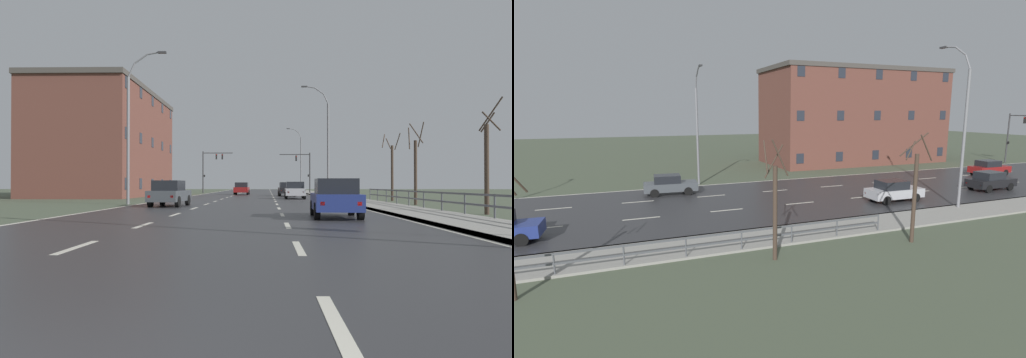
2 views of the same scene
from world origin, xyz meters
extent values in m
cube|color=#4C5642|center=(0.00, 48.00, -0.06)|extent=(160.00, 160.00, 0.12)
cube|color=#303033|center=(0.00, 60.00, 0.01)|extent=(14.00, 120.00, 0.02)
cube|color=beige|center=(-2.33, 7.40, 0.02)|extent=(0.16, 2.20, 0.01)
cube|color=beige|center=(-2.33, 12.80, 0.02)|extent=(0.16, 2.20, 0.01)
cube|color=beige|center=(-2.33, 18.20, 0.02)|extent=(0.16, 2.20, 0.01)
cube|color=beige|center=(-2.33, 23.60, 0.02)|extent=(0.16, 2.20, 0.01)
cube|color=beige|center=(-2.33, 29.00, 0.02)|extent=(0.16, 2.20, 0.01)
cube|color=beige|center=(-2.33, 34.40, 0.02)|extent=(0.16, 2.20, 0.01)
cube|color=beige|center=(-2.33, 39.80, 0.02)|extent=(0.16, 2.20, 0.01)
cube|color=beige|center=(-2.33, 45.20, 0.02)|extent=(0.16, 2.20, 0.01)
cube|color=beige|center=(-2.33, 50.60, 0.02)|extent=(0.16, 2.20, 0.01)
cube|color=beige|center=(-2.33, 56.00, 0.02)|extent=(0.16, 2.20, 0.01)
cube|color=beige|center=(-2.33, 61.40, 0.02)|extent=(0.16, 2.20, 0.01)
cube|color=beige|center=(-2.33, 66.80, 0.02)|extent=(0.16, 2.20, 0.01)
cube|color=beige|center=(-2.33, 72.20, 0.02)|extent=(0.16, 2.20, 0.01)
cube|color=beige|center=(-2.33, 77.60, 0.02)|extent=(0.16, 2.20, 0.01)
cube|color=beige|center=(-2.33, 83.00, 0.02)|extent=(0.16, 2.20, 0.01)
cube|color=beige|center=(-2.33, 88.40, 0.02)|extent=(0.16, 2.20, 0.01)
cube|color=beige|center=(-2.33, 93.80, 0.02)|extent=(0.16, 2.20, 0.01)
cube|color=beige|center=(-2.33, 99.20, 0.02)|extent=(0.16, 2.20, 0.01)
cube|color=beige|center=(-2.33, 104.60, 0.02)|extent=(0.16, 2.20, 0.01)
cube|color=beige|center=(-2.33, 110.00, 0.02)|extent=(0.16, 2.20, 0.01)
cube|color=beige|center=(-2.33, 115.40, 0.02)|extent=(0.16, 2.20, 0.01)
cube|color=beige|center=(2.33, 2.00, 0.02)|extent=(0.16, 2.20, 0.01)
cube|color=beige|center=(2.33, 7.40, 0.02)|extent=(0.16, 2.20, 0.01)
cube|color=beige|center=(2.33, 12.80, 0.02)|extent=(0.16, 2.20, 0.01)
cube|color=beige|center=(2.33, 18.20, 0.02)|extent=(0.16, 2.20, 0.01)
cube|color=beige|center=(2.33, 23.60, 0.02)|extent=(0.16, 2.20, 0.01)
cube|color=beige|center=(2.33, 29.00, 0.02)|extent=(0.16, 2.20, 0.01)
cube|color=beige|center=(2.33, 34.40, 0.02)|extent=(0.16, 2.20, 0.01)
cube|color=beige|center=(2.33, 39.80, 0.02)|extent=(0.16, 2.20, 0.01)
cube|color=beige|center=(2.33, 45.20, 0.02)|extent=(0.16, 2.20, 0.01)
cube|color=beige|center=(2.33, 50.60, 0.02)|extent=(0.16, 2.20, 0.01)
cube|color=beige|center=(2.33, 56.00, 0.02)|extent=(0.16, 2.20, 0.01)
cube|color=beige|center=(2.33, 61.40, 0.02)|extent=(0.16, 2.20, 0.01)
cube|color=beige|center=(2.33, 66.80, 0.02)|extent=(0.16, 2.20, 0.01)
cube|color=beige|center=(2.33, 72.20, 0.02)|extent=(0.16, 2.20, 0.01)
cube|color=beige|center=(2.33, 77.60, 0.02)|extent=(0.16, 2.20, 0.01)
cube|color=beige|center=(2.33, 83.00, 0.02)|extent=(0.16, 2.20, 0.01)
cube|color=beige|center=(2.33, 88.40, 0.02)|extent=(0.16, 2.20, 0.01)
cube|color=beige|center=(2.33, 93.80, 0.02)|extent=(0.16, 2.20, 0.01)
cube|color=beige|center=(2.33, 99.20, 0.02)|extent=(0.16, 2.20, 0.01)
cube|color=beige|center=(2.33, 104.60, 0.02)|extent=(0.16, 2.20, 0.01)
cube|color=beige|center=(2.33, 110.00, 0.02)|extent=(0.16, 2.20, 0.01)
cube|color=beige|center=(2.33, 115.40, 0.02)|extent=(0.16, 2.20, 0.01)
cube|color=beige|center=(6.85, 60.00, 0.02)|extent=(0.16, 120.00, 0.01)
cube|color=beige|center=(-6.85, 60.00, 0.02)|extent=(0.16, 120.00, 0.01)
cube|color=gray|center=(8.50, 60.00, 0.06)|extent=(3.00, 120.00, 0.12)
cube|color=slate|center=(7.08, 60.00, 0.06)|extent=(0.16, 120.00, 0.12)
cube|color=#515459|center=(9.85, 21.23, 0.95)|extent=(0.06, 28.46, 0.08)
cube|color=#515459|center=(9.85, 21.23, 0.55)|extent=(0.06, 28.46, 0.08)
cylinder|color=#515459|center=(9.85, 14.76, 0.50)|extent=(0.07, 0.07, 1.00)
cylinder|color=#515459|center=(9.85, 17.35, 0.50)|extent=(0.07, 0.07, 1.00)
cylinder|color=#515459|center=(9.85, 19.93, 0.50)|extent=(0.07, 0.07, 1.00)
cylinder|color=#515459|center=(9.85, 22.52, 0.50)|extent=(0.07, 0.07, 1.00)
cylinder|color=#515459|center=(9.85, 25.11, 0.50)|extent=(0.07, 0.07, 1.00)
cylinder|color=#515459|center=(9.85, 27.69, 0.50)|extent=(0.07, 0.07, 1.00)
cylinder|color=#515459|center=(9.85, 30.28, 0.50)|extent=(0.07, 0.07, 1.00)
cylinder|color=#515459|center=(9.85, 32.87, 0.50)|extent=(0.07, 0.07, 1.00)
cylinder|color=#515459|center=(9.85, 35.46, 0.50)|extent=(0.07, 0.07, 1.00)
cylinder|color=slate|center=(7.60, 43.74, 4.58)|extent=(0.20, 0.20, 9.17)
cylinder|color=slate|center=(7.38, 43.74, 9.64)|extent=(0.54, 0.11, 0.98)
cylinder|color=slate|center=(6.74, 43.74, 10.40)|extent=(0.91, 0.11, 0.68)
cylinder|color=slate|center=(5.81, 43.74, 10.79)|extent=(1.04, 0.11, 0.29)
cube|color=#333335|center=(5.30, 43.74, 10.83)|extent=(0.56, 0.24, 0.12)
cylinder|color=slate|center=(7.60, 80.37, 4.70)|extent=(0.20, 0.20, 9.40)
cylinder|color=slate|center=(7.39, 80.37, 9.85)|extent=(0.52, 0.11, 0.95)
cylinder|color=slate|center=(6.77, 80.37, 10.59)|extent=(0.88, 0.11, 0.66)
cylinder|color=slate|center=(5.86, 80.37, 10.97)|extent=(1.00, 0.11, 0.28)
cube|color=#333335|center=(5.37, 80.37, 11.00)|extent=(0.56, 0.24, 0.12)
cylinder|color=slate|center=(-7.60, 29.08, 4.26)|extent=(0.20, 0.20, 8.52)
cylinder|color=slate|center=(-7.38, 29.08, 8.99)|extent=(0.53, 0.11, 0.97)
cylinder|color=slate|center=(-6.75, 29.08, 9.74)|extent=(0.90, 0.11, 0.67)
cylinder|color=slate|center=(-5.83, 29.08, 10.12)|extent=(1.02, 0.11, 0.29)
cube|color=#333335|center=(-5.33, 29.08, 10.16)|extent=(0.56, 0.24, 0.12)
cylinder|color=#38383A|center=(7.90, 66.79, 2.96)|extent=(0.18, 0.18, 5.92)
cylinder|color=#38383A|center=(5.70, 66.79, 5.67)|extent=(4.40, 0.12, 0.12)
cube|color=black|center=(5.92, 66.79, 5.12)|extent=(0.20, 0.28, 0.80)
sphere|color=red|center=(5.92, 66.64, 5.38)|extent=(0.14, 0.14, 0.14)
sphere|color=#2D2D2D|center=(5.92, 66.64, 5.12)|extent=(0.14, 0.14, 0.14)
sphere|color=#2D2D2D|center=(5.92, 66.64, 4.86)|extent=(0.14, 0.14, 0.14)
cube|color=black|center=(7.68, 66.74, 2.60)|extent=(0.18, 0.12, 0.32)
cylinder|color=#38383A|center=(-7.90, 68.75, 3.14)|extent=(0.18, 0.18, 6.28)
cylinder|color=#38383A|center=(-5.68, 68.75, 6.03)|extent=(4.44, 0.12, 0.12)
cube|color=black|center=(-5.90, 68.75, 5.48)|extent=(0.20, 0.28, 0.80)
sphere|color=red|center=(-5.90, 68.60, 5.74)|extent=(0.14, 0.14, 0.14)
sphere|color=#2D2D2D|center=(-5.90, 68.60, 5.48)|extent=(0.14, 0.14, 0.14)
sphere|color=#2D2D2D|center=(-5.90, 68.60, 5.22)|extent=(0.14, 0.14, 0.14)
cube|color=black|center=(-5.02, 68.75, 5.48)|extent=(0.20, 0.28, 0.80)
sphere|color=red|center=(-5.02, 68.60, 5.74)|extent=(0.14, 0.14, 0.14)
sphere|color=#2D2D2D|center=(-5.02, 68.60, 5.48)|extent=(0.14, 0.14, 0.14)
sphere|color=#2D2D2D|center=(-5.02, 68.60, 5.22)|extent=(0.14, 0.14, 0.14)
cube|color=black|center=(-7.68, 68.70, 2.60)|extent=(0.18, 0.12, 0.32)
cube|color=maroon|center=(-1.52, 57.96, 0.65)|extent=(1.85, 4.14, 0.64)
cube|color=black|center=(-1.53, 57.71, 1.27)|extent=(1.60, 2.03, 0.60)
cube|color=slate|center=(-1.51, 58.66, 1.25)|extent=(1.41, 0.11, 0.51)
cylinder|color=black|center=(-0.68, 59.21, 0.33)|extent=(0.23, 0.66, 0.66)
cylinder|color=black|center=(-2.30, 59.24, 0.33)|extent=(0.23, 0.66, 0.66)
cylinder|color=black|center=(-0.74, 56.67, 0.33)|extent=(0.23, 0.66, 0.66)
cylinder|color=black|center=(-2.36, 56.70, 0.33)|extent=(0.23, 0.66, 0.66)
cube|color=red|center=(-2.23, 55.94, 0.65)|extent=(0.16, 0.04, 0.14)
cube|color=red|center=(-0.91, 55.91, 0.65)|extent=(0.16, 0.04, 0.14)
cube|color=black|center=(3.89, 51.39, 0.65)|extent=(1.87, 4.14, 0.64)
cube|color=black|center=(3.90, 51.14, 1.27)|extent=(1.61, 2.04, 0.60)
cube|color=slate|center=(3.87, 52.09, 1.25)|extent=(1.41, 0.12, 0.51)
cylinder|color=black|center=(4.67, 52.68, 0.33)|extent=(0.24, 0.67, 0.66)
cylinder|color=black|center=(3.05, 52.64, 0.33)|extent=(0.24, 0.67, 0.66)
cylinder|color=black|center=(4.73, 50.14, 0.33)|extent=(0.24, 0.67, 0.66)
cylinder|color=black|center=(3.11, 50.10, 0.33)|extent=(0.24, 0.67, 0.66)
cube|color=red|center=(3.28, 49.34, 0.65)|extent=(0.16, 0.04, 0.14)
cube|color=red|center=(4.60, 49.38, 0.65)|extent=(0.16, 0.04, 0.14)
cube|color=#B7B7BC|center=(4.23, 41.14, 0.65)|extent=(1.83, 4.13, 0.64)
cube|color=black|center=(4.22, 40.89, 1.27)|extent=(1.59, 2.02, 0.60)
cube|color=slate|center=(4.24, 41.84, 1.25)|extent=(1.41, 0.10, 0.51)
cylinder|color=black|center=(5.06, 42.39, 0.33)|extent=(0.23, 0.66, 0.66)
cylinder|color=black|center=(3.44, 42.42, 0.33)|extent=(0.23, 0.66, 0.66)
cylinder|color=black|center=(5.01, 39.85, 0.33)|extent=(0.23, 0.66, 0.66)
cylinder|color=black|center=(3.40, 39.88, 0.33)|extent=(0.23, 0.66, 0.66)
cube|color=red|center=(3.53, 39.12, 0.65)|extent=(0.16, 0.04, 0.14)
cube|color=red|center=(4.85, 39.10, 0.65)|extent=(0.16, 0.04, 0.14)
cube|color=navy|center=(4.41, 16.63, 0.65)|extent=(1.91, 4.16, 0.64)
cube|color=black|center=(4.40, 16.38, 1.27)|extent=(1.63, 2.06, 0.60)
cube|color=slate|center=(4.43, 17.33, 1.25)|extent=(1.41, 0.13, 0.51)
cylinder|color=black|center=(5.27, 17.87, 0.33)|extent=(0.24, 0.67, 0.66)
cylinder|color=black|center=(3.65, 17.93, 0.33)|extent=(0.24, 0.67, 0.66)
cylinder|color=black|center=(5.17, 15.33, 0.33)|extent=(0.24, 0.67, 0.66)
cylinder|color=black|center=(3.55, 15.39, 0.33)|extent=(0.24, 0.67, 0.66)
cube|color=red|center=(3.67, 14.63, 0.65)|extent=(0.16, 0.05, 0.14)
cube|color=red|center=(4.99, 14.58, 0.65)|extent=(0.16, 0.05, 0.14)
cube|color=#474C51|center=(-4.20, 26.19, 0.65)|extent=(2.00, 4.20, 0.64)
cube|color=black|center=(-4.22, 25.94, 1.27)|extent=(1.68, 2.09, 0.60)
cube|color=slate|center=(-4.16, 26.89, 1.25)|extent=(1.41, 0.16, 0.51)
cylinder|color=black|center=(-3.32, 27.41, 0.33)|extent=(0.26, 0.67, 0.66)
cylinder|color=black|center=(-4.94, 27.50, 0.33)|extent=(0.26, 0.67, 0.66)
cylinder|color=black|center=(-3.47, 24.87, 0.33)|extent=(0.26, 0.67, 0.66)
cylinder|color=black|center=(-5.09, 24.97, 0.33)|extent=(0.26, 0.67, 0.66)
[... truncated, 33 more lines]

